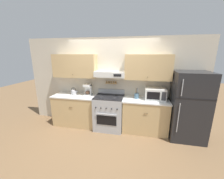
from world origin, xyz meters
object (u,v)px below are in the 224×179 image
refrigerator (189,106)px  utensil_crock (137,96)px  microwave (155,94)px  coffee_maker (88,90)px  stove_range (109,112)px  tea_kettle (74,92)px

refrigerator → utensil_crock: size_ratio=5.85×
microwave → coffee_maker: bearing=179.7°
utensil_crock → refrigerator: bearing=-7.2°
stove_range → coffee_maker: coffee_maker is taller
coffee_maker → tea_kettle: bearing=-176.6°
refrigerator → microwave: (-0.79, 0.18, 0.22)m
tea_kettle → microwave: (2.34, 0.02, 0.07)m
utensil_crock → tea_kettle: bearing=-180.0°
stove_range → coffee_maker: bearing=167.6°
refrigerator → microwave: refrigerator is taller
refrigerator → coffee_maker: 2.70m
tea_kettle → utensil_crock: 1.86m
tea_kettle → coffee_maker: coffee_maker is taller
refrigerator → tea_kettle: 3.14m
stove_range → refrigerator: 2.06m
refrigerator → microwave: bearing=167.2°
refrigerator → tea_kettle: size_ratio=8.02×
refrigerator → coffee_maker: refrigerator is taller
stove_range → tea_kettle: 1.23m
stove_range → refrigerator: (2.02, -0.04, 0.37)m
microwave → utensil_crock: 0.49m
refrigerator → tea_kettle: (-3.13, 0.16, 0.15)m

